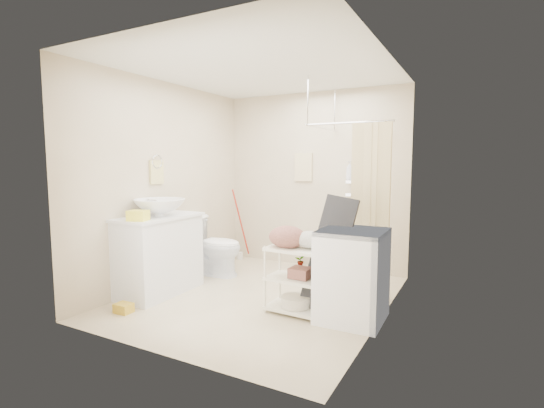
{
  "coord_description": "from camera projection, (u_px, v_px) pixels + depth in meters",
  "views": [
    {
      "loc": [
        2.23,
        -3.89,
        1.57
      ],
      "look_at": [
        0.02,
        0.25,
        1.07
      ],
      "focal_mm": 26.0,
      "sensor_mm": 36.0,
      "label": 1
    }
  ],
  "objects": [
    {
      "name": "floor",
      "position": [
        260.0,
        297.0,
        4.62
      ],
      "size": [
        3.2,
        3.2,
        0.0
      ],
      "primitive_type": "plane",
      "color": "beige",
      "rests_on": "ground"
    },
    {
      "name": "ceiling",
      "position": [
        259.0,
        69.0,
        4.35
      ],
      "size": [
        2.8,
        3.2,
        0.04
      ],
      "primitive_type": "cube",
      "color": "silver",
      "rests_on": "ground"
    },
    {
      "name": "wall_back",
      "position": [
        313.0,
        181.0,
        5.89
      ],
      "size": [
        2.8,
        0.04,
        2.6
      ],
      "primitive_type": "cube",
      "color": "beige",
      "rests_on": "ground"
    },
    {
      "name": "wall_front",
      "position": [
        158.0,
        197.0,
        3.08
      ],
      "size": [
        2.8,
        0.04,
        2.6
      ],
      "primitive_type": "cube",
      "color": "beige",
      "rests_on": "ground"
    },
    {
      "name": "wall_left",
      "position": [
        167.0,
        183.0,
        5.14
      ],
      "size": [
        0.04,
        3.2,
        2.6
      ],
      "primitive_type": "cube",
      "color": "beige",
      "rests_on": "ground"
    },
    {
      "name": "wall_right",
      "position": [
        384.0,
        190.0,
        3.83
      ],
      "size": [
        0.04,
        3.2,
        2.6
      ],
      "primitive_type": "cube",
      "color": "beige",
      "rests_on": "ground"
    },
    {
      "name": "vanity",
      "position": [
        158.0,
        254.0,
        4.73
      ],
      "size": [
        0.61,
        1.07,
        0.94
      ],
      "primitive_type": "cube",
      "rotation": [
        0.0,
        0.0,
        0.01
      ],
      "color": "silver",
      "rests_on": "ground"
    },
    {
      "name": "sink",
      "position": [
        160.0,
        207.0,
        4.64
      ],
      "size": [
        0.74,
        0.74,
        0.2
      ],
      "primitive_type": "imported",
      "rotation": [
        0.0,
        0.0,
        -0.3
      ],
      "color": "white",
      "rests_on": "vanity"
    },
    {
      "name": "counter_basket",
      "position": [
        138.0,
        216.0,
        4.28
      ],
      "size": [
        0.24,
        0.21,
        0.11
      ],
      "primitive_type": "cube",
      "rotation": [
        0.0,
        0.0,
        0.3
      ],
      "color": "#F8EE3F",
      "rests_on": "vanity"
    },
    {
      "name": "floor_basket",
      "position": [
        124.0,
        306.0,
        4.12
      ],
      "size": [
        0.26,
        0.21,
        0.14
      ],
      "primitive_type": "cube",
      "rotation": [
        0.0,
        0.0,
        0.04
      ],
      "color": "gold",
      "rests_on": "ground"
    },
    {
      "name": "toilet",
      "position": [
        214.0,
        245.0,
        5.51
      ],
      "size": [
        0.85,
        0.53,
        0.83
      ],
      "primitive_type": "imported",
      "rotation": [
        0.0,
        0.0,
        1.65
      ],
      "color": "white",
      "rests_on": "ground"
    },
    {
      "name": "mop",
      "position": [
        239.0,
        225.0,
        6.38
      ],
      "size": [
        0.11,
        0.11,
        1.14
      ],
      "primitive_type": null,
      "rotation": [
        0.0,
        0.0,
        -0.0
      ],
      "color": "#AC1F12",
      "rests_on": "ground"
    },
    {
      "name": "potted_plant_a",
      "position": [
        300.0,
        257.0,
        5.92
      ],
      "size": [
        0.19,
        0.17,
        0.3
      ],
      "primitive_type": "imported",
      "rotation": [
        0.0,
        0.0,
        0.48
      ],
      "color": "brown",
      "rests_on": "ground"
    },
    {
      "name": "potted_plant_b",
      "position": [
        328.0,
        258.0,
        5.75
      ],
      "size": [
        0.24,
        0.21,
        0.37
      ],
      "primitive_type": "imported",
      "rotation": [
        0.0,
        0.0,
        -0.28
      ],
      "color": "brown",
      "rests_on": "ground"
    },
    {
      "name": "hanging_towel",
      "position": [
        303.0,
        167.0,
        5.92
      ],
      "size": [
        0.28,
        0.03,
        0.42
      ],
      "primitive_type": "cube",
      "color": "beige",
      "rests_on": "wall_back"
    },
    {
      "name": "towel_ring",
      "position": [
        157.0,
        170.0,
        4.94
      ],
      "size": [
        0.04,
        0.22,
        0.34
      ],
      "primitive_type": null,
      "color": "#DDCF7C",
      "rests_on": "wall_left"
    },
    {
      "name": "tp_holder",
      "position": [
        173.0,
        227.0,
        5.23
      ],
      "size": [
        0.08,
        0.12,
        0.14
      ],
      "primitive_type": null,
      "color": "white",
      "rests_on": "wall_left"
    },
    {
      "name": "shower",
      "position": [
        358.0,
        203.0,
        5.03
      ],
      "size": [
        1.1,
        1.1,
        2.1
      ],
      "primitive_type": null,
      "color": "white",
      "rests_on": "ground"
    },
    {
      "name": "shampoo_bottle_a",
      "position": [
        350.0,
        171.0,
        5.53
      ],
      "size": [
        0.13,
        0.13,
        0.27
      ],
      "primitive_type": "imported",
      "rotation": [
        0.0,
        0.0,
        -0.32
      ],
      "color": "silver",
      "rests_on": "shower"
    },
    {
      "name": "shampoo_bottle_b",
      "position": [
        359.0,
        175.0,
        5.46
      ],
      "size": [
        0.09,
        0.1,
        0.16
      ],
      "primitive_type": "imported",
      "rotation": [
        0.0,
        0.0,
        0.35
      ],
      "color": "#4357B6",
      "rests_on": "shower"
    },
    {
      "name": "washing_machine",
      "position": [
        352.0,
        275.0,
        3.91
      ],
      "size": [
        0.63,
        0.65,
        0.91
      ],
      "primitive_type": "cube",
      "rotation": [
        0.0,
        0.0,
        0.02
      ],
      "color": "white",
      "rests_on": "ground"
    },
    {
      "name": "laundry_rack",
      "position": [
        296.0,
        274.0,
        4.08
      ],
      "size": [
        0.62,
        0.38,
        0.83
      ],
      "primitive_type": null,
      "rotation": [
        0.0,
        0.0,
        -0.05
      ],
      "color": "white",
      "rests_on": "ground"
    },
    {
      "name": "ironing_board",
      "position": [
        329.0,
        253.0,
        4.1
      ],
      "size": [
        0.36,
        0.12,
        1.26
      ],
      "primitive_type": null,
      "rotation": [
        0.0,
        0.0,
        -0.05
      ],
      "color": "black",
      "rests_on": "ground"
    }
  ]
}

